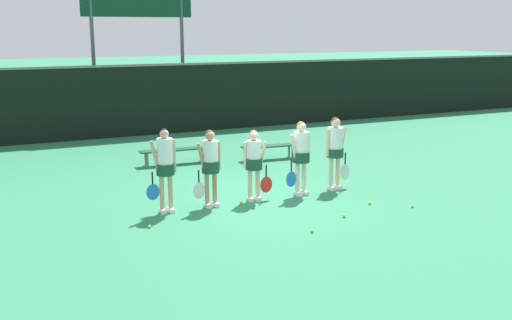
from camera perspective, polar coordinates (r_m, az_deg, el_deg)
The scene contains 17 objects.
ground_plane at distance 13.68m, azimuth 0.07°, elevation -3.85°, with size 140.00×140.00×0.00m, color #2D7F56.
fence_windscreen at distance 22.11m, azimuth -10.34°, elevation 5.68°, with size 60.00×0.08×2.58m.
scoreboard at distance 23.12m, azimuth -11.22°, elevation 13.60°, with size 4.12×0.15×5.54m.
bench_courtside at distance 17.83m, azimuth 1.28°, elevation 1.21°, with size 1.72×0.50×0.42m.
bench_far at distance 17.35m, azimuth -7.73°, elevation 0.87°, with size 2.04×0.46×0.44m.
player_0 at distance 12.67m, azimuth -8.67°, elevation -0.32°, with size 0.66×0.38×1.81m.
player_1 at distance 12.98m, azimuth -4.39°, elevation -0.17°, with size 0.65×0.38×1.71m.
player_2 at distance 13.43m, azimuth -0.18°, elevation 0.05°, with size 0.66×0.38×1.62m.
player_3 at distance 13.89m, azimuth 4.30°, elevation 0.81°, with size 0.66×0.40×1.75m.
player_4 at distance 14.47m, azimuth 7.56°, elevation 1.29°, with size 0.68×0.41×1.77m.
tennis_ball_0 at distance 13.41m, azimuth -1.43°, elevation -4.05°, with size 0.07×0.07×0.07m, color #CCE033.
tennis_ball_1 at distance 12.59m, azimuth 8.40°, elevation -5.29°, with size 0.07×0.07×0.07m, color #CCE033.
tennis_ball_2 at distance 15.96m, azimuth 8.59°, elevation -1.48°, with size 0.07×0.07×0.07m, color #CCE033.
tennis_ball_3 at distance 13.56m, azimuth 14.67°, elevation -4.27°, with size 0.07×0.07×0.07m, color #CCE033.
tennis_ball_4 at distance 12.00m, azimuth -10.11°, elevation -6.26°, with size 0.07×0.07×0.07m, color #CCE033.
tennis_ball_5 at distance 11.61m, azimuth 5.36°, elevation -6.75°, with size 0.07×0.07×0.07m, color #CCE033.
tennis_ball_6 at distance 13.59m, azimuth 10.78°, elevation -4.04°, with size 0.07×0.07×0.07m, color #CCE033.
Camera 1 is at (-5.58, -11.88, 3.85)m, focal length 42.00 mm.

